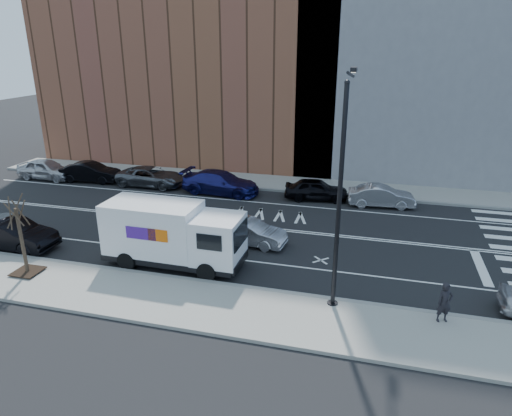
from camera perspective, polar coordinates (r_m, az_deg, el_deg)
The scene contains 20 objects.
ground at distance 27.28m, azimuth -3.59°, elevation -2.06°, with size 120.00×120.00×0.00m, color black.
sidewalk_near at distance 19.98m, azimuth -11.70°, elevation -11.09°, with size 44.00×3.60×0.15m, color gray.
sidewalk_far at distance 35.23m, azimuth 0.91°, elevation 3.29°, with size 44.00×3.60×0.15m, color gray.
curb_near at distance 21.37m, azimuth -9.57°, elevation -8.70°, with size 44.00×0.25×0.17m, color gray.
curb_far at distance 33.56m, azimuth 0.17°, elevation 2.44°, with size 44.00×0.25×0.17m, color gray.
road_markings at distance 27.28m, azimuth -3.59°, elevation -2.05°, with size 40.00×8.60×0.01m, color white, non-canonical shape.
bldg_brick at distance 42.69m, azimuth -7.81°, elevation 20.93°, with size 26.00×10.00×22.00m, color brown.
bldg_concrete at distance 39.79m, azimuth 22.27°, elevation 22.70°, with size 20.00×10.00×26.00m, color slate.
streetlight at distance 17.82m, azimuth 10.60°, elevation 2.77°, with size 0.44×4.02×9.34m.
street_tree at distance 23.42m, azimuth -27.10°, elevation -4.40°, with size 1.20×1.20×3.75m.
fedex_van at distance 22.18m, azimuth -10.41°, elevation -3.20°, with size 6.83×2.50×3.11m.
far_parked_a at distance 39.68m, azimuth -24.70°, elevation 4.44°, with size 1.87×4.65×1.58m, color #B3B2B8.
far_parked_b at distance 37.62m, azimuth -19.96°, elevation 4.23°, with size 1.59×4.56×1.50m, color black.
far_parked_c at distance 35.23m, azimuth -13.02°, elevation 3.85°, with size 2.37×5.13×1.43m, color #4F5157.
far_parked_d at distance 32.62m, azimuth -4.45°, elevation 3.19°, with size 2.27×5.59×1.62m, color navy.
far_parked_e at distance 31.53m, azimuth 7.54°, elevation 2.32°, with size 1.73×4.30×1.46m, color black.
far_parked_f at distance 31.10m, azimuth 15.40°, elevation 1.45°, with size 1.49×4.27×1.41m, color #AFAEB3.
driving_sedan at distance 24.45m, azimuth -0.97°, elevation -3.01°, with size 1.44×4.13×1.36m, color silver.
near_parked_rear_a at distance 27.16m, azimuth -28.28°, elevation -2.84°, with size 1.70×4.87×1.61m, color black.
pedestrian at distance 19.08m, azimuth 22.51°, elevation -10.86°, with size 0.59×0.39×1.62m, color black.
Camera 1 is at (8.15, -23.91, 10.30)m, focal length 32.00 mm.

